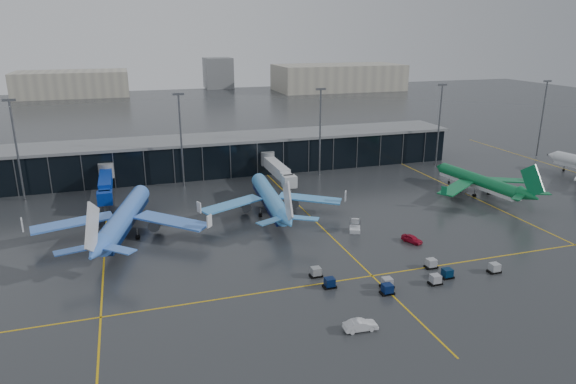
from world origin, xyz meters
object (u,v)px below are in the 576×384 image
object	(u,v)px
airliner_klm_near	(270,188)
airliner_arkefly	(123,206)
airliner_aer_lingus	(479,173)
service_van_red	(412,239)
baggage_carts	(404,277)
service_van_white	(360,325)
mobile_airstair	(355,228)

from	to	relation	value
airliner_klm_near	airliner_arkefly	bearing A→B (deg)	-168.63
airliner_aer_lingus	service_van_red	xyz separation A→B (m)	(-33.25, -23.45, -4.86)
airliner_klm_near	service_van_red	world-z (taller)	airliner_klm_near
airliner_klm_near	baggage_carts	distance (m)	42.21
baggage_carts	service_van_white	xyz separation A→B (m)	(-13.79, -11.69, 0.06)
airliner_arkefly	service_van_red	distance (m)	59.58
airliner_arkefly	baggage_carts	world-z (taller)	airliner_arkefly
airliner_klm_near	airliner_aer_lingus	distance (m)	55.98
service_van_white	mobile_airstair	bearing A→B (deg)	-20.14
airliner_klm_near	service_van_white	xyz separation A→B (m)	(-1.10, -51.58, -5.31)
mobile_airstair	service_van_white	world-z (taller)	mobile_airstair
service_van_white	airliner_klm_near	bearing A→B (deg)	2.20
airliner_arkefly	airliner_klm_near	world-z (taller)	airliner_arkefly
airliner_klm_near	service_van_red	bearing A→B (deg)	-44.22
airliner_arkefly	service_van_white	xyz separation A→B (m)	(31.52, -47.44, -5.82)
mobile_airstair	service_van_red	bearing A→B (deg)	-22.28
airliner_arkefly	mobile_airstair	xyz separation A→B (m)	(46.82, -12.34, -5.87)
airliner_aer_lingus	mobile_airstair	xyz separation A→B (m)	(-41.74, -14.42, -4.85)
airliner_aer_lingus	service_van_white	world-z (taller)	airliner_aer_lingus
airliner_arkefly	airliner_klm_near	xyz separation A→B (m)	(32.62, 4.15, -0.51)
airliner_klm_near	airliner_aer_lingus	bearing A→B (deg)	2.02
airliner_arkefly	baggage_carts	xyz separation A→B (m)	(45.31, -35.75, -5.88)
airliner_klm_near	baggage_carts	bearing A→B (deg)	-68.23
mobile_airstair	service_van_white	size ratio (longest dim) A/B	0.77
service_van_red	airliner_aer_lingus	bearing A→B (deg)	12.07
airliner_arkefly	service_van_red	bearing A→B (deg)	-6.62
airliner_klm_near	mobile_airstair	distance (m)	22.41
airliner_arkefly	airliner_klm_near	size ratio (longest dim) A/B	1.08
baggage_carts	service_van_white	bearing A→B (deg)	-139.71
baggage_carts	airliner_klm_near	bearing A→B (deg)	107.64
mobile_airstair	airliner_arkefly	bearing A→B (deg)	-170.26
mobile_airstair	baggage_carts	bearing A→B (deg)	-69.20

